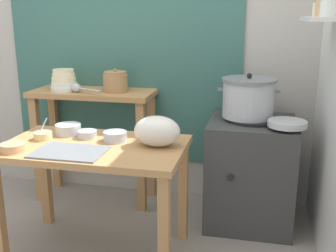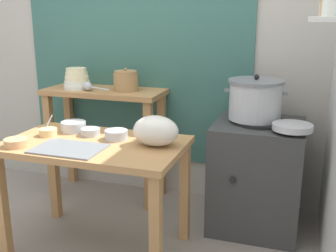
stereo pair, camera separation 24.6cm
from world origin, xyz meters
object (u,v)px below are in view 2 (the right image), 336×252
object	(u,v)px
steamer_pot	(255,99)
prep_bowl_3	(16,142)
bowl_stack_enamel	(77,79)
serving_tray	(69,149)
plastic_bag	(156,131)
wide_pan	(292,127)
back_shelf_table	(105,116)
prep_bowl_0	(74,126)
prep_bowl_2	(116,134)
clay_pot	(126,81)
prep_bowl_1	(48,132)
prep_table	(95,159)
stove_block	(256,175)
prep_bowl_4	(91,132)
ladle	(89,86)

from	to	relation	value
steamer_pot	prep_bowl_3	distance (m)	1.55
bowl_stack_enamel	serving_tray	distance (m)	1.03
plastic_bag	wide_pan	size ratio (longest dim) A/B	1.11
back_shelf_table	bowl_stack_enamel	xyz separation A→B (m)	(-0.22, -0.04, 0.29)
serving_tray	prep_bowl_0	distance (m)	0.38
wide_pan	prep_bowl_2	distance (m)	1.10
clay_pot	prep_bowl_1	world-z (taller)	clay_pot
prep_table	stove_block	size ratio (longest dim) A/B	1.41
wide_pan	prep_bowl_1	bearing A→B (deg)	-164.48
wide_pan	prep_bowl_4	xyz separation A→B (m)	(-1.23, -0.32, -0.05)
back_shelf_table	ladle	distance (m)	0.29
prep_bowl_3	prep_bowl_4	xyz separation A→B (m)	(0.31, 0.34, -0.00)
prep_bowl_3	prep_bowl_4	world-z (taller)	same
back_shelf_table	steamer_pot	distance (m)	1.22
back_shelf_table	prep_bowl_0	size ratio (longest dim) A/B	5.84
prep_table	plastic_bag	bearing A→B (deg)	8.11
steamer_pot	wide_pan	xyz separation A→B (m)	(0.26, -0.20, -0.12)
bowl_stack_enamel	prep_bowl_0	bearing A→B (deg)	-62.59
bowl_stack_enamel	prep_bowl_1	distance (m)	0.75
prep_table	wide_pan	bearing A→B (deg)	21.26
ladle	prep_bowl_1	world-z (taller)	ladle
stove_block	prep_bowl_1	distance (m)	1.45
stove_block	prep_bowl_2	bearing A→B (deg)	-147.09
prep_bowl_0	prep_bowl_4	world-z (taller)	prep_bowl_0
clay_pot	serving_tray	xyz separation A→B (m)	(0.05, -0.92, -0.25)
serving_tray	prep_bowl_0	world-z (taller)	prep_bowl_0
back_shelf_table	prep_bowl_3	bearing A→B (deg)	-95.10
stove_block	bowl_stack_enamel	distance (m)	1.57
stove_block	steamer_pot	bearing A→B (deg)	153.38
steamer_pot	prep_bowl_2	size ratio (longest dim) A/B	2.94
plastic_bag	prep_bowl_0	world-z (taller)	plastic_bag
prep_bowl_0	prep_bowl_1	size ratio (longest dim) A/B	1.24
back_shelf_table	prep_bowl_4	world-z (taller)	back_shelf_table
steamer_pot	ladle	bearing A→B (deg)	179.44
prep_bowl_0	plastic_bag	bearing A→B (deg)	-10.44
back_shelf_table	wide_pan	bearing A→B (deg)	-12.02
clay_pot	wide_pan	xyz separation A→B (m)	(1.26, -0.31, -0.18)
wide_pan	ladle	bearing A→B (deg)	172.13
stove_block	prep_bowl_3	xyz separation A→B (m)	(-1.32, -0.84, 0.36)
prep_bowl_1	prep_bowl_4	distance (m)	0.27
stove_block	prep_bowl_2	size ratio (longest dim) A/B	5.44
clay_pot	prep_bowl_2	bearing A→B (deg)	-71.31
plastic_bag	prep_bowl_1	bearing A→B (deg)	-178.16
ladle	prep_bowl_0	world-z (taller)	ladle
stove_block	prep_bowl_3	distance (m)	1.61
ladle	prep_bowl_2	distance (m)	0.77
serving_tray	prep_bowl_1	bearing A→B (deg)	143.78
prep_bowl_3	bowl_stack_enamel	bearing A→B (deg)	97.96
plastic_bag	prep_bowl_4	world-z (taller)	plastic_bag
steamer_pot	bowl_stack_enamel	size ratio (longest dim) A/B	2.00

